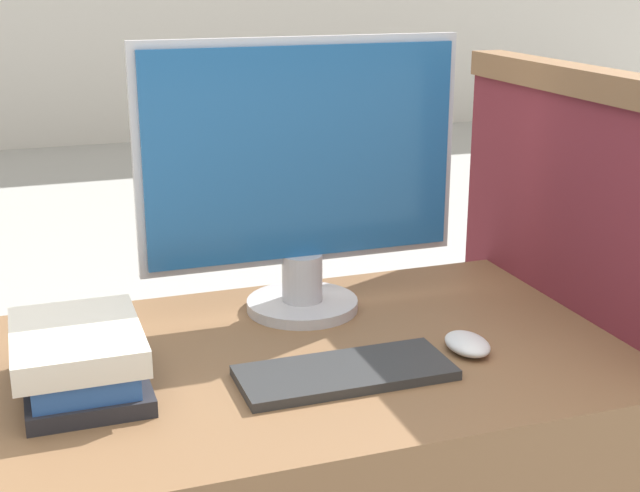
{
  "coord_description": "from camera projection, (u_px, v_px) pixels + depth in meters",
  "views": [
    {
      "loc": [
        -0.4,
        -0.97,
        1.39
      ],
      "look_at": [
        0.04,
        0.31,
        0.97
      ],
      "focal_mm": 50.0,
      "sensor_mm": 36.0,
      "label": 1
    }
  ],
  "objects": [
    {
      "name": "carrel_divider",
      "position": [
        566.0,
        375.0,
        1.76
      ],
      "size": [
        0.07,
        0.78,
        1.22
      ],
      "color": "maroon",
      "rests_on": "ground_plane"
    },
    {
      "name": "monitor",
      "position": [
        301.0,
        173.0,
        1.61
      ],
      "size": [
        0.6,
        0.21,
        0.5
      ],
      "color": "#B7B7BC",
      "rests_on": "desk"
    },
    {
      "name": "keyboard",
      "position": [
        345.0,
        373.0,
        1.4
      ],
      "size": [
        0.34,
        0.14,
        0.02
      ],
      "color": "#2D2D2D",
      "rests_on": "desk"
    },
    {
      "name": "mouse",
      "position": [
        467.0,
        344.0,
        1.5
      ],
      "size": [
        0.07,
        0.1,
        0.03
      ],
      "color": "silver",
      "rests_on": "desk"
    },
    {
      "name": "book_stack",
      "position": [
        80.0,
        359.0,
        1.35
      ],
      "size": [
        0.19,
        0.25,
        0.1
      ],
      "color": "#232328",
      "rests_on": "desk"
    }
  ]
}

